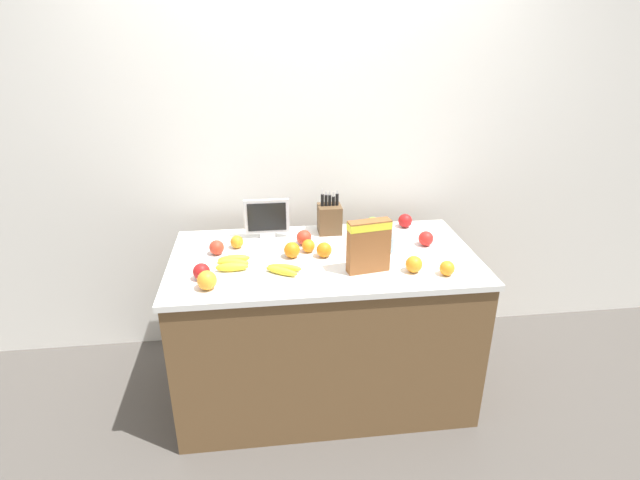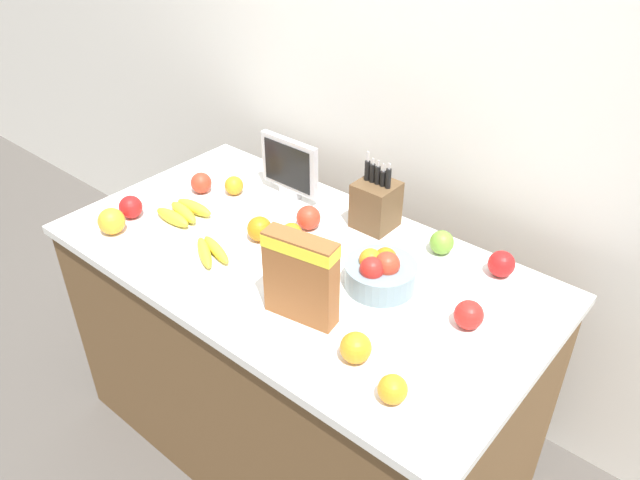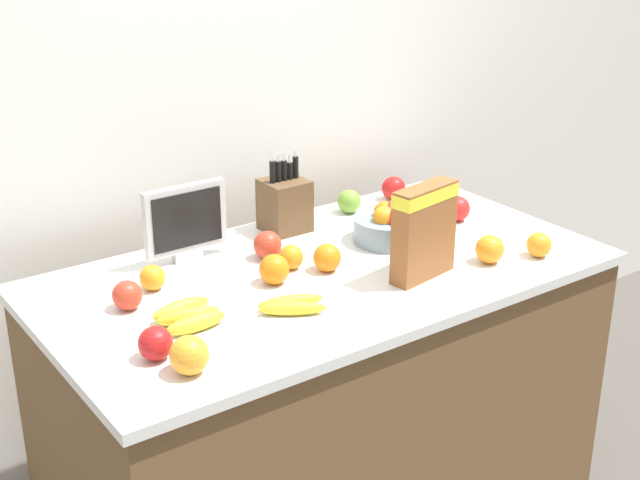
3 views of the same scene
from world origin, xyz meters
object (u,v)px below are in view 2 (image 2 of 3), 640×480
(cereal_box, at_px, (301,274))
(orange_mid_right, at_px, (356,348))
(knife_block, at_px, (376,204))
(apple_by_knife_block, at_px, (501,264))
(apple_rightmost, at_px, (201,183))
(banana_bunch_right, at_px, (183,212))
(orange_by_cereal, at_px, (111,221))
(apple_front, at_px, (308,218))
(orange_back_center, at_px, (234,185))
(apple_near_bananas, at_px, (469,315))
(apple_rear, at_px, (131,207))
(banana_bunch_left, at_px, (210,251))
(small_monitor, at_px, (289,166))
(orange_near_bowl, at_px, (293,250))
(apple_leftmost, at_px, (442,242))
(orange_front_center, at_px, (292,233))
(fruit_bowl, at_px, (380,272))
(orange_mid_left, at_px, (259,229))
(orange_front_left, at_px, (393,389))

(cereal_box, height_order, orange_mid_right, cereal_box)
(knife_block, distance_m, apple_by_knife_block, 0.46)
(apple_rightmost, bearing_deg, apple_by_knife_block, 12.88)
(knife_block, xyz_separation_m, banana_bunch_right, (-0.54, -0.39, -0.06))
(orange_by_cereal, bearing_deg, apple_front, 42.55)
(cereal_box, height_order, orange_back_center, cereal_box)
(apple_near_bananas, relative_size, orange_by_cereal, 0.90)
(apple_rear, xyz_separation_m, apple_rightmost, (0.05, 0.27, -0.00))
(knife_block, relative_size, banana_bunch_left, 1.43)
(small_monitor, height_order, banana_bunch_right, small_monitor)
(apple_front, bearing_deg, apple_rear, -146.45)
(knife_block, distance_m, apple_rear, 0.84)
(banana_bunch_right, relative_size, apple_rear, 2.08)
(cereal_box, distance_m, orange_near_bowl, 0.29)
(small_monitor, bearing_deg, apple_front, -31.82)
(apple_leftmost, bearing_deg, apple_front, -158.54)
(apple_rear, height_order, apple_near_bananas, same)
(banana_bunch_left, distance_m, apple_leftmost, 0.73)
(apple_rear, bearing_deg, orange_back_center, 65.70)
(orange_front_center, distance_m, orange_back_center, 0.39)
(orange_by_cereal, bearing_deg, apple_leftmost, 33.99)
(apple_by_knife_block, height_order, apple_rightmost, apple_by_knife_block)
(apple_near_bananas, distance_m, orange_mid_right, 0.34)
(banana_bunch_left, bearing_deg, orange_front_center, 56.79)
(small_monitor, relative_size, fruit_bowl, 1.16)
(apple_rear, relative_size, apple_by_knife_block, 0.99)
(fruit_bowl, distance_m, orange_front_center, 0.35)
(cereal_box, height_order, banana_bunch_right, cereal_box)
(apple_rear, distance_m, orange_front_center, 0.58)
(small_monitor, bearing_deg, fruit_bowl, -21.65)
(orange_near_bowl, bearing_deg, orange_mid_left, 174.90)
(apple_rear, xyz_separation_m, orange_front_left, (1.16, -0.10, -0.00))
(small_monitor, bearing_deg, orange_back_center, -143.94)
(apple_rear, height_order, apple_leftmost, apple_rear)
(orange_front_left, xyz_separation_m, orange_front_center, (-0.63, 0.34, -0.00))
(apple_front, bearing_deg, banana_bunch_right, -148.52)
(cereal_box, xyz_separation_m, orange_mid_left, (-0.36, 0.20, -0.10))
(orange_front_center, bearing_deg, orange_front_left, -28.35)
(apple_near_bananas, xyz_separation_m, orange_front_center, (-0.64, -0.01, -0.01))
(banana_bunch_right, xyz_separation_m, apple_rear, (-0.14, -0.11, 0.02))
(apple_front, bearing_deg, orange_mid_right, -38.09)
(banana_bunch_left, height_order, apple_rightmost, apple_rightmost)
(apple_front, height_order, orange_mid_right, same)
(cereal_box, xyz_separation_m, orange_mid_right, (0.22, -0.04, -0.10))
(orange_mid_left, bearing_deg, orange_front_center, 31.58)
(apple_rightmost, bearing_deg, apple_near_bananas, -1.19)
(orange_back_center, bearing_deg, apple_rear, -114.30)
(orange_front_left, relative_size, orange_back_center, 1.04)
(orange_front_center, relative_size, orange_back_center, 1.00)
(knife_block, distance_m, orange_mid_right, 0.64)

